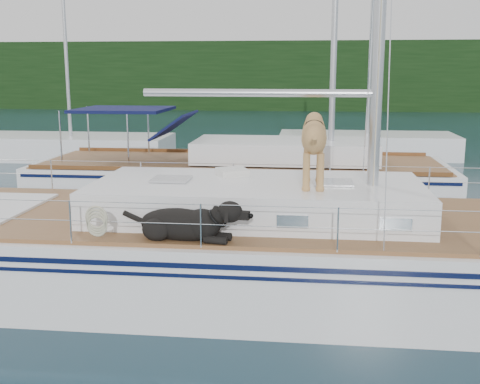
# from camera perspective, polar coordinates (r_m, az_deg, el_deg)

# --- Properties ---
(ground) EXTENTS (120.00, 120.00, 0.00)m
(ground) POSITION_cam_1_polar(r_m,az_deg,el_deg) (10.14, -2.97, -9.05)
(ground) COLOR black
(ground) RESTS_ON ground
(tree_line) EXTENTS (90.00, 3.00, 6.00)m
(tree_line) POSITION_cam_1_polar(r_m,az_deg,el_deg) (54.39, 4.97, 10.90)
(tree_line) COLOR black
(tree_line) RESTS_ON ground
(shore_bank) EXTENTS (92.00, 1.00, 1.20)m
(shore_bank) POSITION_cam_1_polar(r_m,az_deg,el_deg) (55.66, 4.96, 8.45)
(shore_bank) COLOR #595147
(shore_bank) RESTS_ON ground
(main_sailboat) EXTENTS (12.00, 3.80, 14.01)m
(main_sailboat) POSITION_cam_1_polar(r_m,az_deg,el_deg) (9.90, -2.42, -5.38)
(main_sailboat) COLOR white
(main_sailboat) RESTS_ON ground
(neighbor_sailboat) EXTENTS (11.00, 3.50, 13.30)m
(neighbor_sailboat) POSITION_cam_1_polar(r_m,az_deg,el_deg) (16.30, 0.45, 1.15)
(neighbor_sailboat) COLOR white
(neighbor_sailboat) RESTS_ON ground
(bg_boat_west) EXTENTS (8.00, 3.00, 11.65)m
(bg_boat_west) POSITION_cam_1_polar(r_m,az_deg,el_deg) (25.45, -15.70, 4.07)
(bg_boat_west) COLOR white
(bg_boat_west) RESTS_ON ground
(bg_boat_center) EXTENTS (7.20, 3.00, 11.65)m
(bg_boat_center) POSITION_cam_1_polar(r_m,az_deg,el_deg) (25.66, 11.91, 4.32)
(bg_boat_center) COLOR white
(bg_boat_center) RESTS_ON ground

